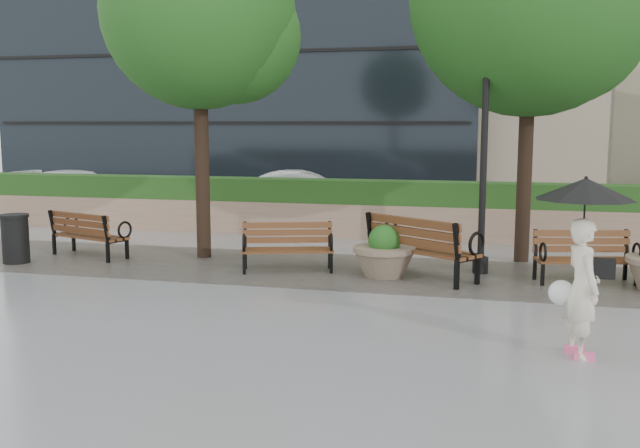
% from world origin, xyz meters
% --- Properties ---
extents(ground, '(100.00, 100.00, 0.00)m').
position_xyz_m(ground, '(0.00, 0.00, 0.00)').
color(ground, gray).
rests_on(ground, ground).
extents(cobble_strip, '(28.00, 3.20, 0.01)m').
position_xyz_m(cobble_strip, '(0.00, 3.00, 0.01)').
color(cobble_strip, '#383330').
rests_on(cobble_strip, ground).
extents(hedge_wall, '(24.00, 0.80, 1.35)m').
position_xyz_m(hedge_wall, '(0.00, 7.00, 0.66)').
color(hedge_wall, tan).
rests_on(hedge_wall, ground).
extents(asphalt_street, '(40.00, 7.00, 0.00)m').
position_xyz_m(asphalt_street, '(0.00, 11.00, 0.00)').
color(asphalt_street, black).
rests_on(asphalt_street, ground).
extents(bench_0, '(1.83, 1.20, 0.92)m').
position_xyz_m(bench_0, '(-6.20, 3.11, 0.27)').
color(bench_0, brown).
rests_on(bench_0, ground).
extents(bench_1, '(1.74, 1.10, 0.88)m').
position_xyz_m(bench_1, '(-1.92, 2.70, 0.26)').
color(bench_1, brown).
rests_on(bench_1, ground).
extents(bench_2, '(2.12, 1.79, 1.09)m').
position_xyz_m(bench_2, '(0.50, 2.72, 0.32)').
color(bench_2, brown).
rests_on(bench_2, ground).
extents(bench_3, '(1.73, 1.00, 0.87)m').
position_xyz_m(bench_3, '(3.21, 3.00, 0.26)').
color(bench_3, brown).
rests_on(bench_3, ground).
extents(planter_left, '(1.10, 1.10, 0.92)m').
position_xyz_m(planter_left, '(-0.15, 2.70, 0.36)').
color(planter_left, '#7F6B56').
rests_on(planter_left, ground).
extents(trash_bin, '(0.54, 0.54, 0.90)m').
position_xyz_m(trash_bin, '(-7.23, 2.21, 0.45)').
color(trash_bin, black).
rests_on(trash_bin, ground).
extents(lamppost, '(0.28, 0.28, 4.19)m').
position_xyz_m(lamppost, '(1.48, 3.39, 1.85)').
color(lamppost, black).
rests_on(lamppost, ground).
extents(tree_0, '(3.77, 3.73, 6.67)m').
position_xyz_m(tree_0, '(-3.80, 3.70, 4.67)').
color(tree_0, black).
rests_on(tree_0, ground).
extents(tree_1, '(4.58, 4.58, 7.37)m').
position_xyz_m(tree_1, '(2.39, 4.83, 4.95)').
color(tree_1, black).
rests_on(tree_1, ground).
extents(car_left, '(4.25, 1.76, 1.23)m').
position_xyz_m(car_left, '(-10.86, 10.13, 0.62)').
color(car_left, white).
rests_on(car_left, ground).
extents(car_right, '(4.22, 2.30, 1.32)m').
position_xyz_m(car_right, '(-3.64, 10.22, 0.66)').
color(car_right, white).
rests_on(car_right, ground).
extents(pedestrian, '(1.12, 1.12, 2.05)m').
position_xyz_m(pedestrian, '(2.70, -1.02, 1.25)').
color(pedestrian, '#EFE7C9').
rests_on(pedestrian, ground).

